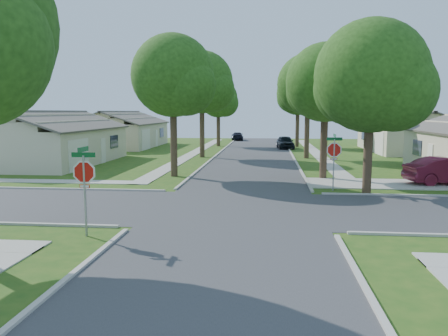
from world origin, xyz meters
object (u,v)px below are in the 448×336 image
object	(u,v)px
tree_e_near	(326,86)
car_curb_west	(237,136)
tree_e_mid	(309,87)
house_nw_near	(51,144)
stop_sign_sw	(84,176)
tree_w_mid	(202,85)
stop_sign_ne	(334,152)
tree_ne_corner	(372,82)
car_curb_east	(285,142)
house_ne_far	(410,137)
tree_w_near	(174,80)
car_driveway	(448,171)
tree_w_far	(219,100)
tree_e_far	(298,96)
house_nw_far	(122,134)

from	to	relation	value
tree_e_near	car_curb_west	xyz separation A→B (m)	(-7.95, 36.17, -5.06)
tree_e_mid	house_nw_near	distance (m)	22.12
stop_sign_sw	house_nw_near	size ratio (longest dim) A/B	0.22
tree_e_near	tree_w_mid	distance (m)	15.26
stop_sign_ne	tree_ne_corner	xyz separation A→B (m)	(1.66, -0.49, 3.56)
stop_sign_sw	car_curb_east	world-z (taller)	stop_sign_sw
tree_ne_corner	stop_sign_sw	bearing A→B (deg)	-141.16
house_ne_far	car_curb_west	xyz separation A→B (m)	(-19.19, 16.17, -0.93)
tree_w_near	car_driveway	size ratio (longest dim) A/B	1.90
tree_e_mid	tree_e_near	bearing A→B (deg)	-90.03
car_curb_west	tree_w_near	bearing A→B (deg)	81.54
car_driveway	house_ne_far	bearing A→B (deg)	-22.61
tree_e_mid	house_ne_far	size ratio (longest dim) A/B	0.68
stop_sign_ne	tree_w_far	world-z (taller)	tree_w_far
house_nw_near	car_curb_east	world-z (taller)	house_nw_near
tree_e_far	car_driveway	distance (m)	27.86
tree_ne_corner	car_curb_east	world-z (taller)	tree_ne_corner
tree_w_near	tree_ne_corner	distance (m)	12.02
house_nw_near	house_nw_far	xyz separation A→B (m)	(0.00, 17.00, 0.00)
stop_sign_sw	tree_e_near	xyz separation A→B (m)	(9.45, 13.71, 3.61)
car_driveway	car_curb_west	xyz separation A→B (m)	(-14.70, 37.69, -0.20)
house_nw_near	car_curb_west	size ratio (longest dim) A/B	3.40
tree_ne_corner	house_nw_near	distance (m)	25.15
tree_w_near	tree_e_mid	bearing A→B (deg)	51.92
tree_w_mid	car_curb_east	size ratio (longest dim) A/B	2.26
car_curb_east	tree_ne_corner	bearing A→B (deg)	-88.91
stop_sign_ne	tree_e_near	xyz separation A→B (m)	(0.05, 4.31, 3.61)
stop_sign_ne	car_driveway	world-z (taller)	stop_sign_ne
house_nw_near	car_curb_east	distance (m)	25.16
house_ne_far	tree_ne_corner	bearing A→B (deg)	-111.23
car_curb_east	car_curb_west	world-z (taller)	car_curb_east
tree_e_near	house_ne_far	xyz separation A→B (m)	(11.24, 19.99, -4.13)
tree_w_far	car_curb_east	world-z (taller)	tree_w_far
house_ne_far	house_nw_near	distance (m)	34.91
tree_w_near	tree_w_far	bearing A→B (deg)	90.01
tree_w_far	tree_e_mid	bearing A→B (deg)	-54.10
tree_e_near	car_driveway	world-z (taller)	tree_e_near
house_ne_far	tree_e_far	bearing A→B (deg)	155.97
tree_e_mid	tree_e_far	world-z (taller)	tree_e_mid
tree_w_near	tree_w_far	xyz separation A→B (m)	(-0.01, 25.00, -0.61)
stop_sign_sw	tree_e_near	distance (m)	17.04
tree_w_far	car_driveway	distance (m)	31.41
tree_ne_corner	tree_w_near	bearing A→B (deg)	156.44
stop_sign_sw	tree_w_mid	size ratio (longest dim) A/B	0.31
tree_ne_corner	house_nw_far	xyz separation A→B (m)	(-22.35, 27.79, -4.08)
stop_sign_sw	car_curb_west	xyz separation A→B (m)	(1.50, 49.87, -1.45)
tree_w_mid	car_curb_west	world-z (taller)	tree_w_mid
tree_e_mid	tree_e_far	size ratio (longest dim) A/B	1.06
stop_sign_sw	car_curb_west	size ratio (longest dim) A/B	0.74
tree_e_near	house_nw_near	xyz separation A→B (m)	(-20.74, 5.99, -4.13)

